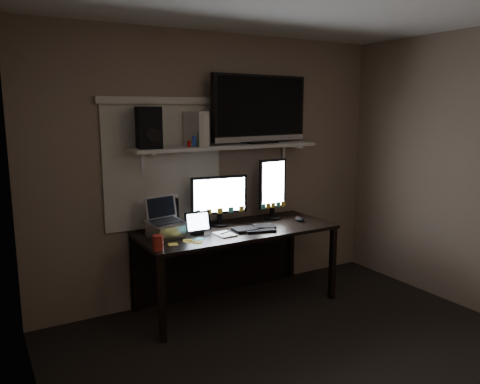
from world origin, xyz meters
TOP-DOWN VIEW (x-y plane):
  - floor at (0.00, 0.00)m, footprint 3.60×3.60m
  - back_wall at (0.00, 1.80)m, footprint 3.60×0.00m
  - left_wall at (-1.80, 0.00)m, footprint 0.00×3.60m
  - window_blinds at (-0.55, 1.79)m, footprint 1.10×0.02m
  - desk at (0.00, 1.55)m, footprint 1.80×0.75m
  - wall_shelf at (0.00, 1.62)m, footprint 1.80×0.35m
  - monitor_landscape at (-0.08, 1.61)m, footprint 0.55×0.12m
  - monitor_portrait at (0.49, 1.59)m, footprint 0.30×0.07m
  - keyboard at (0.13, 1.32)m, footprint 0.44×0.26m
  - mouse at (0.66, 1.37)m, footprint 0.09×0.13m
  - notepad at (-0.20, 1.29)m, footprint 0.15×0.21m
  - tablet at (-0.39, 1.43)m, footprint 0.23×0.10m
  - file_sorter at (-0.57, 1.74)m, footprint 0.24×0.11m
  - laptop at (-0.67, 1.47)m, footprint 0.34×0.30m
  - cup at (-0.85, 1.16)m, footprint 0.09×0.09m
  - sticky_notes at (-0.55, 1.29)m, footprint 0.34×0.26m
  - tv at (0.39, 1.66)m, footprint 1.09×0.31m
  - game_console at (-0.29, 1.65)m, footprint 0.16×0.27m
  - speaker at (-0.74, 1.62)m, footprint 0.22×0.26m
  - bottles at (-0.33, 1.56)m, footprint 0.20×0.05m

SIDE VIEW (x-z plane):
  - floor at x=0.00m, z-range 0.00..0.00m
  - desk at x=0.00m, z-range 0.19..0.92m
  - sticky_notes at x=-0.55m, z-range 0.73..0.73m
  - notepad at x=-0.20m, z-range 0.73..0.74m
  - keyboard at x=0.13m, z-range 0.73..0.76m
  - mouse at x=0.66m, z-range 0.73..0.77m
  - cup at x=-0.85m, z-range 0.73..0.85m
  - tablet at x=-0.39m, z-range 0.73..0.93m
  - file_sorter at x=-0.57m, z-range 0.73..1.03m
  - laptop at x=-0.67m, z-range 0.73..1.07m
  - monitor_landscape at x=-0.08m, z-range 0.73..1.21m
  - monitor_portrait at x=0.49m, z-range 0.73..1.33m
  - back_wall at x=0.00m, z-range -0.55..3.05m
  - left_wall at x=-1.80m, z-range -0.55..3.05m
  - window_blinds at x=-0.55m, z-range 0.75..1.85m
  - wall_shelf at x=0.00m, z-range 1.45..1.48m
  - bottles at x=-0.33m, z-range 1.48..1.61m
  - game_console at x=-0.29m, z-range 1.48..1.79m
  - speaker at x=-0.74m, z-range 1.48..1.83m
  - tv at x=0.39m, z-range 1.48..2.12m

